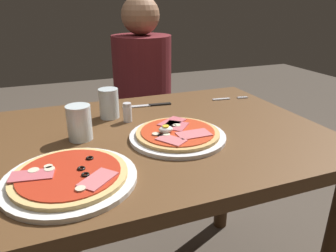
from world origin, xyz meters
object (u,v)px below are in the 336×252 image
object	(u,v)px
pizza_foreground	(177,135)
salt_shaker	(127,112)
diner_person	(143,110)
water_glass_far	(80,125)
pizza_across_left	(70,177)
fork	(227,99)
knife	(151,105)
dining_table	(157,168)
water_glass_near	(109,105)

from	to	relation	value
pizza_foreground	salt_shaker	size ratio (longest dim) A/B	4.38
pizza_foreground	diner_person	world-z (taller)	diner_person
water_glass_far	pizza_across_left	bearing A→B (deg)	-102.65
fork	knife	world-z (taller)	knife
water_glass_far	fork	distance (m)	0.66
pizza_foreground	water_glass_far	size ratio (longest dim) A/B	2.77
water_glass_far	salt_shaker	distance (m)	0.19
pizza_foreground	salt_shaker	bearing A→B (deg)	118.10
pizza_across_left	fork	xyz separation A→B (m)	(0.69, 0.44, -0.01)
dining_table	salt_shaker	xyz separation A→B (m)	(-0.06, 0.13, 0.16)
pizza_across_left	knife	distance (m)	0.59
dining_table	salt_shaker	size ratio (longest dim) A/B	16.10
pizza_across_left	knife	xyz separation A→B (m)	(0.35, 0.47, -0.01)
dining_table	diner_person	distance (m)	0.81
dining_table	water_glass_far	distance (m)	0.29
salt_shaker	diner_person	distance (m)	0.74
fork	dining_table	bearing A→B (deg)	-150.32
fork	pizza_across_left	bearing A→B (deg)	-147.60
pizza_across_left	water_glass_far	size ratio (longest dim) A/B	2.93
dining_table	fork	world-z (taller)	fork
salt_shaker	pizza_foreground	bearing A→B (deg)	-61.90
fork	diner_person	xyz separation A→B (m)	(-0.21, 0.55, -0.20)
pizza_foreground	water_glass_far	bearing A→B (deg)	159.50
water_glass_near	knife	world-z (taller)	water_glass_near
water_glass_near	water_glass_far	distance (m)	0.20
water_glass_far	fork	world-z (taller)	water_glass_far
pizza_across_left	water_glass_far	xyz separation A→B (m)	(0.05, 0.24, 0.03)
water_glass_far	knife	world-z (taller)	water_glass_far
pizza_across_left	diner_person	xyz separation A→B (m)	(0.48, 0.99, -0.21)
knife	diner_person	world-z (taller)	diner_person
fork	knife	bearing A→B (deg)	174.21
dining_table	fork	size ratio (longest dim) A/B	6.82
fork	salt_shaker	bearing A→B (deg)	-167.44
pizza_across_left	water_glass_near	size ratio (longest dim) A/B	2.96
pizza_across_left	diner_person	size ratio (longest dim) A/B	0.26
water_glass_near	diner_person	bearing A→B (deg)	62.91
water_glass_near	fork	world-z (taller)	water_glass_near
salt_shaker	diner_person	bearing A→B (deg)	68.94
diner_person	dining_table	bearing A→B (deg)	76.24
pizza_across_left	salt_shaker	bearing A→B (deg)	56.02
dining_table	water_glass_far	xyz separation A→B (m)	(-0.23, 0.03, 0.18)
diner_person	salt_shaker	bearing A→B (deg)	68.94
pizza_foreground	fork	size ratio (longest dim) A/B	1.86
dining_table	knife	bearing A→B (deg)	75.59
water_glass_near	salt_shaker	world-z (taller)	water_glass_near
water_glass_near	diner_person	world-z (taller)	diner_person
dining_table	pizza_across_left	xyz separation A→B (m)	(-0.29, -0.21, 0.14)
salt_shaker	knife	bearing A→B (deg)	46.82
pizza_across_left	water_glass_far	bearing A→B (deg)	77.35
water_glass_near	fork	bearing A→B (deg)	4.35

